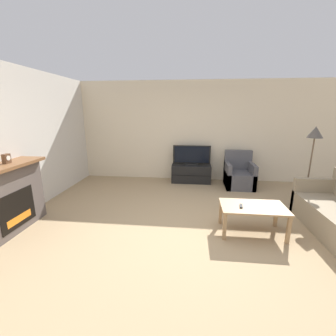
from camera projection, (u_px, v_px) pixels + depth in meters
The scene contains 10 objects.
ground_plane at pixel (189, 233), 3.62m from camera, with size 24.00×24.00×0.00m, color #9E8460.
wall_back at pixel (192, 132), 6.19m from camera, with size 12.00×0.06×2.70m.
fireplace at pixel (5, 199), 3.53m from camera, with size 0.49×1.42×1.11m.
mantel_clock at pixel (6, 159), 3.51m from camera, with size 0.08×0.11×0.15m.
tv_stand at pixel (191, 173), 6.17m from camera, with size 1.05×0.48×0.48m.
tv at pixel (192, 156), 6.04m from camera, with size 1.00×0.18×0.53m.
armchair at pixel (239, 175), 5.77m from camera, with size 0.70×0.76×0.91m.
coffee_table at pixel (253, 210), 3.53m from camera, with size 1.00×0.59×0.46m.
remote at pixel (241, 206), 3.49m from camera, with size 0.07×0.15×0.02m.
floor_lamp at pixel (314, 139), 4.36m from camera, with size 0.30×0.30×1.62m.
Camera 1 is at (0.00, -3.26, 1.91)m, focal length 24.00 mm.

